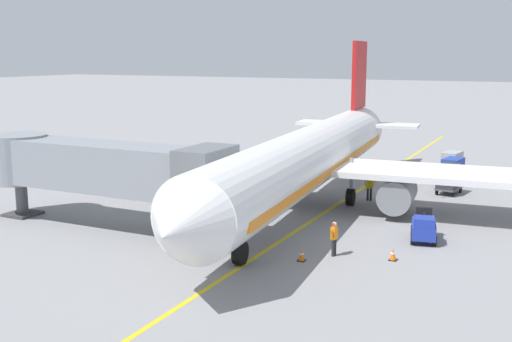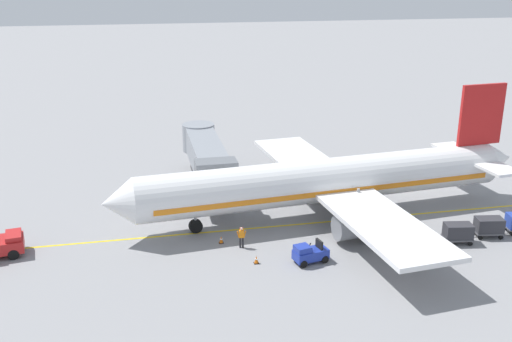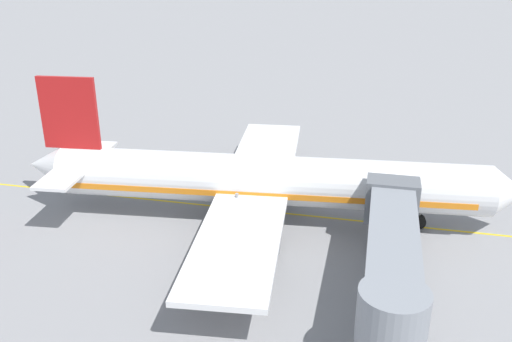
# 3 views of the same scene
# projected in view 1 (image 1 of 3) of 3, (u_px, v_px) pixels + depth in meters

# --- Properties ---
(ground_plane) EXTENTS (400.00, 400.00, 0.00)m
(ground_plane) POSITION_uv_depth(u_px,v_px,m) (329.00, 209.00, 39.37)
(ground_plane) COLOR gray
(gate_lead_in_line) EXTENTS (0.24, 80.00, 0.01)m
(gate_lead_in_line) POSITION_uv_depth(u_px,v_px,m) (329.00, 209.00, 39.37)
(gate_lead_in_line) COLOR gold
(gate_lead_in_line) RESTS_ON ground
(parked_airliner) EXTENTS (30.36, 37.35, 10.63)m
(parked_airliner) POSITION_uv_depth(u_px,v_px,m) (309.00, 159.00, 39.08)
(parked_airliner) COLOR white
(parked_airliner) RESTS_ON ground
(jet_bridge) EXTENTS (15.61, 3.50, 4.98)m
(jet_bridge) POSITION_uv_depth(u_px,v_px,m) (101.00, 167.00, 34.67)
(jet_bridge) COLOR gray
(jet_bridge) RESTS_ON ground
(baggage_tug_lead) EXTENTS (1.75, 2.70, 1.62)m
(baggage_tug_lead) POSITION_uv_depth(u_px,v_px,m) (424.00, 228.00, 32.61)
(baggage_tug_lead) COLOR #1E339E
(baggage_tug_lead) RESTS_ON ground
(baggage_cart_front) EXTENTS (1.64, 2.97, 1.58)m
(baggage_cart_front) POSITION_uv_depth(u_px,v_px,m) (449.00, 180.00, 43.61)
(baggage_cart_front) COLOR #4C4C51
(baggage_cart_front) RESTS_ON ground
(baggage_cart_second_in_train) EXTENTS (1.64, 2.97, 1.58)m
(baggage_cart_second_in_train) POSITION_uv_depth(u_px,v_px,m) (448.00, 173.00, 46.49)
(baggage_cart_second_in_train) COLOR #4C4C51
(baggage_cart_second_in_train) RESTS_ON ground
(baggage_cart_third_in_train) EXTENTS (1.64, 2.97, 1.58)m
(baggage_cart_third_in_train) POSITION_uv_depth(u_px,v_px,m) (453.00, 166.00, 49.12)
(baggage_cart_third_in_train) COLOR #4C4C51
(baggage_cart_third_in_train) RESTS_ON ground
(baggage_cart_tail_end) EXTENTS (1.64, 2.97, 1.58)m
(baggage_cart_tail_end) POSITION_uv_depth(u_px,v_px,m) (452.00, 159.00, 52.35)
(baggage_cart_tail_end) COLOR #4C4C51
(baggage_cart_tail_end) RESTS_ON ground
(ground_crew_wing_walker) EXTENTS (0.72, 0.34, 1.69)m
(ground_crew_wing_walker) POSITION_uv_depth(u_px,v_px,m) (370.00, 187.00, 41.55)
(ground_crew_wing_walker) COLOR #232328
(ground_crew_wing_walker) RESTS_ON ground
(ground_crew_loader) EXTENTS (0.27, 0.73, 1.69)m
(ground_crew_loader) POSITION_uv_depth(u_px,v_px,m) (334.00, 237.00, 30.17)
(ground_crew_loader) COLOR #232328
(ground_crew_loader) RESTS_ON ground
(safety_cone_nose_left) EXTENTS (0.36, 0.36, 0.59)m
(safety_cone_nose_left) POSITION_uv_depth(u_px,v_px,m) (393.00, 254.00, 29.62)
(safety_cone_nose_left) COLOR black
(safety_cone_nose_left) RESTS_ON ground
(safety_cone_nose_right) EXTENTS (0.36, 0.36, 0.59)m
(safety_cone_nose_right) POSITION_uv_depth(u_px,v_px,m) (302.00, 255.00, 29.54)
(safety_cone_nose_right) COLOR black
(safety_cone_nose_right) RESTS_ON ground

